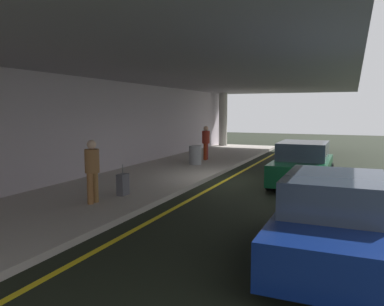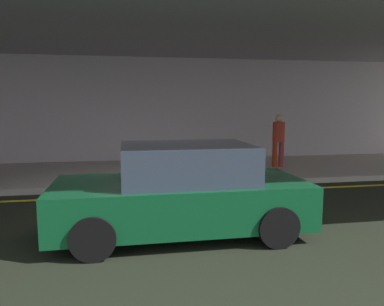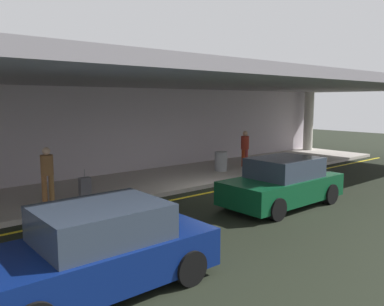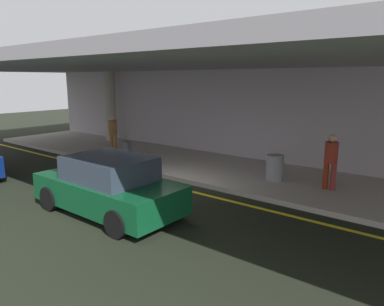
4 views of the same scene
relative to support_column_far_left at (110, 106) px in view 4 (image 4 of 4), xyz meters
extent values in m
plane|color=black|center=(8.00, -4.56, -1.97)|extent=(60.00, 60.00, 0.00)
cube|color=#B3A9A0|center=(8.00, -1.46, -1.90)|extent=(26.00, 4.20, 0.15)
cube|color=yellow|center=(8.00, -4.10, -1.97)|extent=(26.00, 0.14, 0.01)
cylinder|color=#B2AB99|center=(0.00, 0.00, 0.00)|extent=(0.58, 0.58, 3.65)
cube|color=gray|center=(8.00, -1.96, 1.97)|extent=(28.00, 13.20, 0.30)
cube|color=#B9ADB6|center=(8.00, 0.79, -0.07)|extent=(26.00, 0.30, 3.80)
cube|color=#0C4323|center=(8.30, -6.83, -1.42)|extent=(4.10, 1.80, 0.70)
cube|color=#2D3847|center=(8.40, -6.83, -0.77)|extent=(2.10, 1.60, 0.60)
cylinder|color=black|center=(9.65, -5.98, -1.65)|extent=(0.64, 0.22, 0.64)
cylinder|color=black|center=(9.65, -7.68, -1.65)|extent=(0.64, 0.22, 0.64)
cylinder|color=black|center=(6.95, -5.98, -1.65)|extent=(0.64, 0.22, 0.64)
cylinder|color=black|center=(6.95, -7.68, -1.65)|extent=(0.64, 0.22, 0.64)
cylinder|color=maroon|center=(12.12, -1.70, -1.42)|extent=(0.16, 0.16, 0.82)
cylinder|color=maroon|center=(12.34, -1.70, -1.42)|extent=(0.16, 0.16, 0.82)
cylinder|color=maroon|center=(12.23, -1.70, -0.69)|extent=(0.38, 0.38, 0.62)
sphere|color=tan|center=(12.23, -1.70, -0.26)|extent=(0.24, 0.24, 0.24)
cylinder|color=#915C31|center=(2.65, -2.13, -1.42)|extent=(0.16, 0.16, 0.82)
cylinder|color=olive|center=(2.87, -2.13, -1.42)|extent=(0.16, 0.16, 0.82)
cylinder|color=#8E5E35|center=(2.76, -2.13, -0.69)|extent=(0.38, 0.38, 0.62)
sphere|color=beige|center=(2.76, -2.13, -0.26)|extent=(0.24, 0.24, 0.24)
cube|color=#56565E|center=(3.88, -2.32, -1.51)|extent=(0.36, 0.22, 0.62)
cylinder|color=slate|center=(3.88, -2.32, -1.06)|extent=(0.02, 0.02, 0.28)
cylinder|color=gray|center=(10.52, -1.84, -1.40)|extent=(0.56, 0.56, 0.85)
camera|label=1|loc=(-5.29, -8.41, 0.63)|focal=35.51mm
camera|label=2|loc=(7.42, -12.74, 0.18)|focal=34.65mm
camera|label=3|loc=(-1.35, -14.01, 1.27)|focal=36.17mm
camera|label=4|loc=(15.51, -12.38, 1.43)|focal=33.68mm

